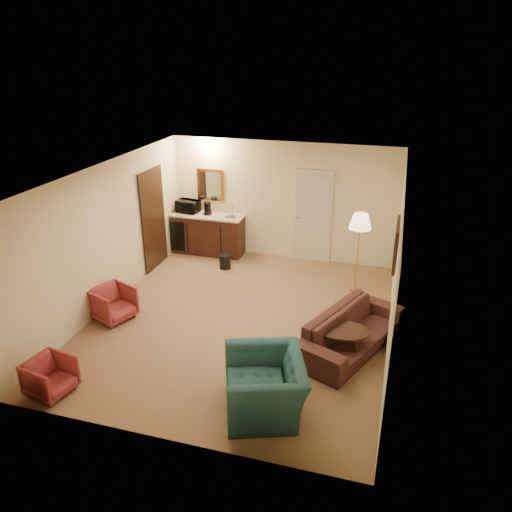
{
  "coord_description": "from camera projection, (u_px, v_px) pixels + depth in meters",
  "views": [
    {
      "loc": [
        2.39,
        -7.24,
        4.46
      ],
      "look_at": [
        0.13,
        0.5,
        1.03
      ],
      "focal_mm": 35.0,
      "sensor_mm": 36.0,
      "label": 1
    }
  ],
  "objects": [
    {
      "name": "floor_lamp",
      "position": [
        358.0,
        253.0,
        9.52
      ],
      "size": [
        0.54,
        0.54,
        1.58
      ],
      "primitive_type": "cube",
      "rotation": [
        0.0,
        0.0,
        -0.36
      ],
      "color": "#BE8F3F",
      "rests_on": "ground"
    },
    {
      "name": "rose_chair_far",
      "position": [
        50.0,
        375.0,
        6.82
      ],
      "size": [
        0.61,
        0.64,
        0.58
      ],
      "primitive_type": "imported",
      "rotation": [
        0.0,
        0.0,
        1.39
      ],
      "color": "maroon",
      "rests_on": "ground"
    },
    {
      "name": "rose_chair_near",
      "position": [
        113.0,
        302.0,
        8.67
      ],
      "size": [
        0.79,
        0.81,
        0.65
      ],
      "primitive_type": "imported",
      "rotation": [
        0.0,
        0.0,
        1.2
      ],
      "color": "maroon",
      "rests_on": "ground"
    },
    {
      "name": "waste_bin",
      "position": [
        225.0,
        261.0,
        10.72
      ],
      "size": [
        0.32,
        0.32,
        0.31
      ],
      "primitive_type": "cylinder",
      "rotation": [
        0.0,
        0.0,
        -0.43
      ],
      "color": "black",
      "rests_on": "ground"
    },
    {
      "name": "coffee_table",
      "position": [
        340.0,
        343.0,
        7.62
      ],
      "size": [
        0.91,
        0.66,
        0.5
      ],
      "primitive_type": "cube",
      "rotation": [
        0.0,
        0.0,
        -0.09
      ],
      "color": "#301D10",
      "rests_on": "ground"
    },
    {
      "name": "room_walls",
      "position": [
        248.0,
        213.0,
        8.79
      ],
      "size": [
        5.02,
        6.01,
        2.61
      ],
      "color": "beige",
      "rests_on": "ground"
    },
    {
      "name": "teal_armchair",
      "position": [
        265.0,
        377.0,
        6.42
      ],
      "size": [
        1.11,
        1.34,
        1.01
      ],
      "primitive_type": "imported",
      "rotation": [
        0.0,
        0.0,
        -1.21
      ],
      "color": "#215353",
      "rests_on": "ground"
    },
    {
      "name": "sofa",
      "position": [
        352.0,
        325.0,
        7.78
      ],
      "size": [
        1.41,
        2.2,
        0.83
      ],
      "primitive_type": "imported",
      "rotation": [
        0.0,
        0.0,
        1.16
      ],
      "color": "black",
      "rests_on": "ground"
    },
    {
      "name": "wetbar_cabinet",
      "position": [
        208.0,
        234.0,
        11.41
      ],
      "size": [
        1.64,
        0.58,
        0.92
      ],
      "primitive_type": "cube",
      "color": "#311B0F",
      "rests_on": "ground"
    },
    {
      "name": "microwave",
      "position": [
        188.0,
        205.0,
        11.34
      ],
      "size": [
        0.53,
        0.34,
        0.34
      ],
      "primitive_type": "imported",
      "rotation": [
        0.0,
        0.0,
        -0.13
      ],
      "color": "black",
      "rests_on": "wetbar_cabinet"
    },
    {
      "name": "ground",
      "position": [
        241.0,
        320.0,
        8.76
      ],
      "size": [
        6.0,
        6.0,
        0.0
      ],
      "primitive_type": "plane",
      "color": "#845F43",
      "rests_on": "ground"
    },
    {
      "name": "coffee_maker",
      "position": [
        208.0,
        209.0,
        11.17
      ],
      "size": [
        0.17,
        0.17,
        0.29
      ],
      "primitive_type": "cylinder",
      "rotation": [
        0.0,
        0.0,
        -0.09
      ],
      "color": "black",
      "rests_on": "wetbar_cabinet"
    }
  ]
}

